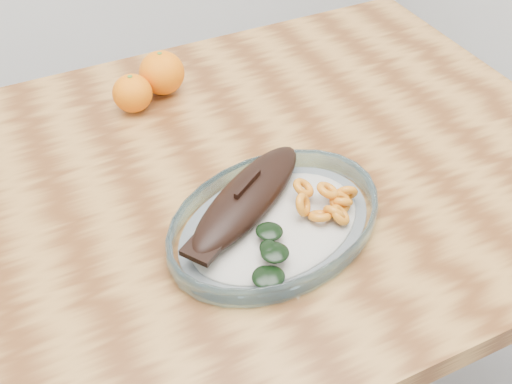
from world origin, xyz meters
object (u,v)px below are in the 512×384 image
(dining_table, at_px, (212,229))
(orange_left, at_px, (162,73))
(orange_right, at_px, (132,93))
(plated_meal, at_px, (274,219))

(dining_table, relative_size, orange_left, 15.32)
(orange_right, bearing_deg, orange_left, 25.50)
(dining_table, relative_size, plated_meal, 1.71)
(orange_right, bearing_deg, plated_meal, -76.92)
(dining_table, bearing_deg, orange_right, 100.08)
(dining_table, bearing_deg, plated_meal, -71.80)
(orange_left, bearing_deg, dining_table, -95.05)
(dining_table, xyz_separation_m, orange_right, (-0.04, 0.23, 0.13))
(dining_table, xyz_separation_m, plated_meal, (0.04, -0.13, 0.12))
(plated_meal, height_order, orange_left, plated_meal)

